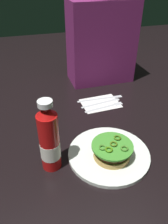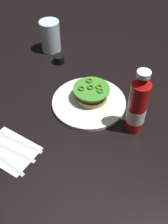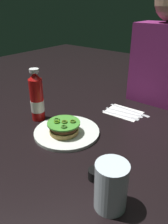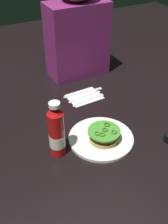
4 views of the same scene
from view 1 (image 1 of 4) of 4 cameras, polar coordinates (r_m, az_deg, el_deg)
The scene contains 9 objects.
ground_plane at distance 0.77m, azimuth 9.08°, elevation -8.20°, with size 3.00×3.00×0.00m, color black.
dinner_plate at distance 0.73m, azimuth 6.41°, elevation -10.70°, with size 0.26×0.26×0.01m, color silver.
burger_sandwich at distance 0.70m, azimuth 7.25°, elevation -9.88°, with size 0.13×0.13×0.05m.
ketchup_bottle at distance 0.63m, azimuth -8.96°, elevation -7.26°, with size 0.06×0.06×0.23m.
napkin at distance 0.98m, azimuth 4.27°, elevation 2.29°, with size 0.16×0.12×0.00m, color white.
fork_utensil at distance 0.96m, azimuth 6.10°, elevation 1.60°, with size 0.18×0.04×0.00m.
spoon_utensil at distance 0.99m, azimuth 5.78°, elevation 2.81°, with size 0.19×0.04×0.00m.
butter_knife at distance 1.01m, azimuth 4.92°, elevation 3.67°, with size 0.21×0.02×0.00m.
diner_person at distance 1.12m, azimuth 4.61°, elevation 20.95°, with size 0.31×0.19×0.58m.
Camera 1 is at (-0.28, -0.51, 0.52)m, focal length 35.32 mm.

